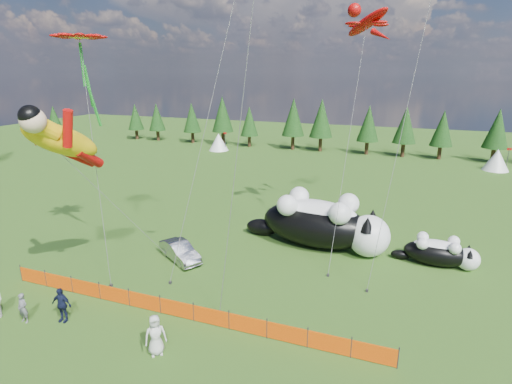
# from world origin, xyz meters

# --- Properties ---
(ground) EXTENTS (160.00, 160.00, 0.00)m
(ground) POSITION_xyz_m (0.00, 0.00, 0.00)
(ground) COLOR #14390A
(ground) RESTS_ON ground
(safety_fence) EXTENTS (22.06, 0.06, 1.10)m
(safety_fence) POSITION_xyz_m (0.00, -3.00, 0.50)
(safety_fence) COLOR #262626
(safety_fence) RESTS_ON ground
(tree_line) EXTENTS (90.00, 4.00, 8.00)m
(tree_line) POSITION_xyz_m (0.00, 45.00, 4.00)
(tree_line) COLOR black
(tree_line) RESTS_ON ground
(festival_tents) EXTENTS (50.00, 3.20, 2.80)m
(festival_tents) POSITION_xyz_m (11.00, 40.00, 1.40)
(festival_tents) COLOR white
(festival_tents) RESTS_ON ground
(cat_large) EXTENTS (11.00, 4.74, 3.97)m
(cat_large) POSITION_xyz_m (5.34, 8.51, 1.89)
(cat_large) COLOR black
(cat_large) RESTS_ON ground
(cat_small) EXTENTS (5.50, 2.06, 1.99)m
(cat_small) POSITION_xyz_m (13.32, 8.24, 0.94)
(cat_small) COLOR black
(cat_small) RESTS_ON ground
(car) EXTENTS (4.00, 3.20, 1.28)m
(car) POSITION_xyz_m (-3.31, 2.92, 0.64)
(car) COLOR #A3A2A6
(car) RESTS_ON ground
(spectator_a) EXTENTS (0.59, 0.39, 1.62)m
(spectator_a) POSITION_xyz_m (-7.17, -6.09, 0.81)
(spectator_a) COLOR slate
(spectator_a) RESTS_ON ground
(spectator_c) EXTENTS (1.16, 0.67, 1.89)m
(spectator_c) POSITION_xyz_m (-5.37, -5.32, 0.95)
(spectator_c) COLOR #121833
(spectator_c) RESTS_ON ground
(spectator_e) EXTENTS (1.14, 1.11, 1.98)m
(spectator_e) POSITION_xyz_m (0.61, -5.81, 0.99)
(spectator_e) COLOR beige
(spectator_e) RESTS_ON ground
(superhero_kite) EXTENTS (5.53, 8.75, 12.11)m
(superhero_kite) POSITION_xyz_m (-6.47, -2.77, 8.99)
(superhero_kite) COLOR yellow
(superhero_kite) RESTS_ON ground
(gecko_kite) EXTENTS (6.24, 11.36, 17.74)m
(gecko_kite) POSITION_xyz_m (7.08, 12.28, 15.70)
(gecko_kite) COLOR #B80A09
(gecko_kite) RESTS_ON ground
(flower_kite) EXTENTS (4.78, 4.81, 14.71)m
(flower_kite) POSITION_xyz_m (-8.00, 1.00, 14.20)
(flower_kite) COLOR #B80A09
(flower_kite) RESTS_ON ground
(diamond_kite_a) EXTENTS (2.93, 5.78, 18.12)m
(diamond_kite_a) POSITION_xyz_m (0.11, 4.82, 16.11)
(diamond_kite_a) COLOR blue
(diamond_kite_a) RESTS_ON ground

